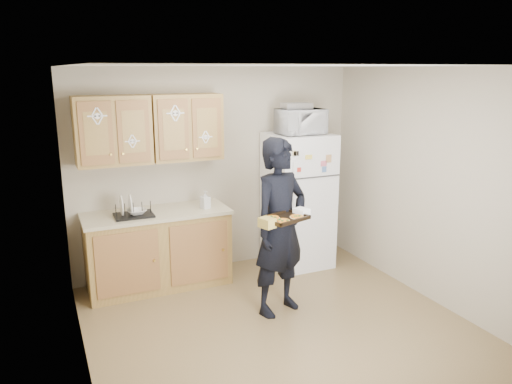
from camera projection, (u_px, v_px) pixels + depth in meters
floor at (281, 328)px, 4.89m from camera, size 3.60×3.60×0.00m
ceiling at (285, 66)px, 4.29m from camera, size 3.60×3.60×0.00m
wall_back at (217, 170)px, 6.18m from camera, size 3.60×0.04×2.50m
wall_front at (419, 279)px, 2.99m from camera, size 3.60×0.04×2.50m
wall_left at (77, 231)px, 3.88m from camera, size 0.04×3.60×2.50m
wall_right at (434, 187)px, 5.30m from camera, size 0.04×3.60×2.50m
refrigerator at (298, 200)px, 6.33m from camera, size 0.75×0.70×1.70m
base_cabinet at (158, 251)px, 5.76m from camera, size 1.60×0.60×0.86m
countertop at (156, 214)px, 5.65m from camera, size 1.64×0.64×0.04m
upper_cab_left at (113, 131)px, 5.39m from camera, size 0.80×0.33×0.75m
upper_cab_right at (186, 127)px, 5.71m from camera, size 0.80×0.33×0.75m
cereal_box at (321, 241)px, 6.91m from camera, size 0.20×0.07×0.32m
person at (280, 227)px, 5.05m from camera, size 0.77×0.63×1.83m
baking_tray at (285, 219)px, 4.72m from camera, size 0.48×0.41×0.04m
pizza_front_left at (283, 221)px, 4.60m from camera, size 0.14×0.14×0.02m
pizza_front_right at (297, 217)px, 4.73m from camera, size 0.14×0.14×0.02m
pizza_back_left at (273, 218)px, 4.70m from camera, size 0.14×0.14×0.02m
microwave at (301, 122)px, 6.04m from camera, size 0.57×0.40×0.31m
foil_pan at (296, 106)px, 6.00m from camera, size 0.36×0.26×0.07m
dish_rack at (133, 209)px, 5.46m from camera, size 0.42×0.32×0.17m
bowl at (137, 212)px, 5.49m from camera, size 0.22×0.22×0.05m
soap_bottle at (205, 200)px, 5.77m from camera, size 0.12×0.12×0.21m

